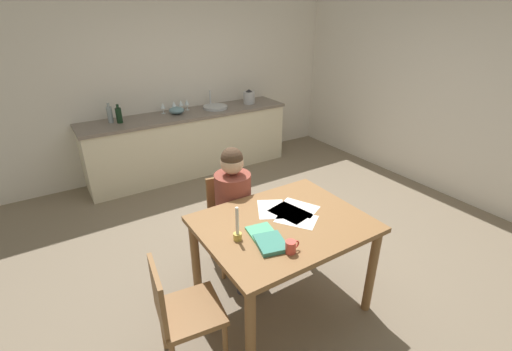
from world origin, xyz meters
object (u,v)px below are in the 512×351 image
Objects in this scene: chair_side_empty at (181,311)px; stovetop_kettle at (249,97)px; dining_table at (283,235)px; wine_glass_near_sink at (187,103)px; book_magazine at (271,243)px; candlestick at (237,231)px; wine_glass_by_kettle at (181,103)px; chair_at_table at (231,217)px; wine_glass_back_left at (174,104)px; book_cookery at (263,234)px; sink_unit at (215,107)px; coffee_mug at (291,247)px; bottle_vinegar at (119,115)px; mixing_bowl at (177,110)px; person_seated at (236,206)px; wine_glass_back_right at (163,106)px; bottle_oil at (110,114)px.

stovetop_kettle is (2.34, 2.98, 0.53)m from chair_side_empty.
wine_glass_near_sink is at bearing 80.70° from dining_table.
book_magazine is 3.31m from wine_glass_near_sink.
candlestick is 1.65× the size of wine_glass_by_kettle.
chair_at_table is 5.53× the size of wine_glass_back_left.
dining_table is at bearing 24.36° from book_cookery.
wine_glass_back_left is (-0.58, 0.15, 0.09)m from sink_unit.
sink_unit is at bearing -21.02° from wine_glass_near_sink.
coffee_mug is (0.70, -0.22, 0.37)m from chair_side_empty.
bottle_vinegar is at bearing 179.57° from stovetop_kettle.
wine_glass_by_kettle is 1.00× the size of wine_glass_back_left.
wine_glass_near_sink is at bearing 29.32° from mixing_bowl.
candlestick is (-0.32, -0.59, 0.19)m from person_seated.
wine_glass_back_right is (-0.16, 0.00, 0.00)m from wine_glass_back_left.
coffee_mug is 0.69× the size of wine_glass_back_left.
coffee_mug is 3.42m from wine_glass_near_sink.
bottle_vinegar reaches higher than mixing_bowl.
bottle_oil is at bearing 93.52° from candlestick.
book_cookery is 1.62× the size of wine_glass_back_right.
coffee_mug is at bearing -119.16° from dining_table.
dining_table is at bearing 1.13° from candlestick.
stovetop_kettle is 1.17m from wine_glass_back_left.
bottle_oil is at bearing -176.30° from wine_glass_by_kettle.
wine_glass_near_sink reaches higher than mixing_bowl.
bottle_oil reaches higher than sink_unit.
dining_table is 3.41× the size of sink_unit.
person_seated is (-0.08, 0.58, -0.00)m from dining_table.
wine_glass_by_kettle is (-0.09, 0.00, 0.00)m from wine_glass_near_sink.
person_seated reaches higher than mixing_bowl.
chair_side_empty is 3.49m from sink_unit.
book_cookery is 1.17× the size of mixing_bowl.
chair_at_table is 1.15m from chair_side_empty.
wine_glass_by_kettle is at bearing 45.42° from mixing_bowl.
chair_at_table is 2.37× the size of sink_unit.
wine_glass_back_right is at bearing 84.89° from person_seated.
mixing_bowl is at bearing -134.58° from wine_glass_by_kettle.
person_seated is 2.55m from wine_glass_near_sink.
chair_at_table is at bearing -77.03° from bottle_oil.
chair_at_table is at bearing 65.49° from candlestick.
sink_unit is at bearing -0.44° from bottle_vinegar.
dining_table is 11.62× the size of coffee_mug.
chair_at_table is 0.25m from person_seated.
candlestick reaches higher than dining_table.
coffee_mug is 0.69× the size of wine_glass_back_right.
bottle_vinegar is at bearing -170.28° from wine_glass_back_left.
chair_side_empty is at bearing 162.31° from coffee_mug.
chair_at_table reaches higher than book_magazine.
coffee_mug is 0.48× the size of stovetop_kettle.
sink_unit is 1.41× the size of bottle_oil.
sink_unit is 1.64× the size of stovetop_kettle.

